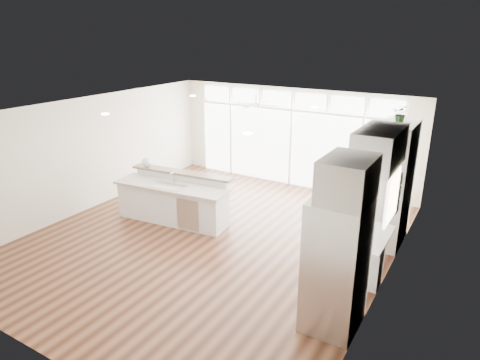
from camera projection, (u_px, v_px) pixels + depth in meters
The scene contains 24 objects.
floor at pixel (211, 239), 9.02m from camera, with size 7.00×8.00×0.02m, color #412114.
ceiling at pixel (208, 111), 8.12m from camera, with size 7.00×8.00×0.02m, color white.
wall_back at pixel (292, 137), 11.81m from camera, with size 7.00×0.04×2.70m, color silver.
wall_front at pixel (27, 268), 5.33m from camera, with size 7.00×0.04×2.70m, color silver.
wall_left at pixel (90, 154), 10.26m from camera, with size 0.04×8.00×2.70m, color silver.
wall_right at pixel (389, 215), 6.87m from camera, with size 0.04×8.00×2.70m, color silver.
glass_wall at pixel (291, 148), 11.86m from camera, with size 5.80×0.06×2.08m, color white.
transom_row at pixel (293, 100), 11.41m from camera, with size 5.90×0.06×0.40m, color white.
desk_window at pixel (392, 197), 7.07m from camera, with size 0.04×0.85×0.85m, color white.
ceiling_fan at pixel (256, 101), 10.70m from camera, with size 1.16×1.16×0.32m, color white.
recessed_lights at pixel (214, 110), 8.29m from camera, with size 3.40×3.00×0.02m, color white.
oven_cabinet at pixel (392, 184), 8.52m from camera, with size 0.64×1.20×2.50m, color white.
desk_nook at pixel (365, 254), 7.62m from camera, with size 0.72×1.30×0.76m, color white.
upper_cabinets at pixel (380, 148), 6.94m from camera, with size 0.64×1.30×0.64m, color white.
refrigerator at pixel (336, 265), 6.09m from camera, with size 0.76×0.90×2.00m, color silver.
fridge_cabinet at pixel (348, 179), 5.62m from camera, with size 0.64×0.90×0.60m, color white.
framed_photos at pixel (399, 193), 7.62m from camera, with size 0.06×0.22×0.80m, color black.
kitchen_island at pixel (172, 199), 9.67m from camera, with size 2.69×1.01×1.07m, color white.
rug at pixel (329, 272), 7.75m from camera, with size 0.99×0.71×0.01m, color #3B2413.
office_chair at pixel (348, 244), 7.71m from camera, with size 0.53×0.49×1.02m, color black.
fishbowl at pixel (147, 162), 10.18m from camera, with size 0.23×0.23×0.23m, color silver.
monitor at pixel (364, 222), 7.46m from camera, with size 0.09×0.53×0.44m, color black.
keyboard at pixel (353, 231), 7.61m from camera, with size 0.13×0.33×0.02m, color silver.
potted_plant at pixel (401, 115), 8.06m from camera, with size 0.30×0.33×0.26m, color #2D4F22.
Camera 1 is at (4.67, -6.64, 4.16)m, focal length 32.00 mm.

